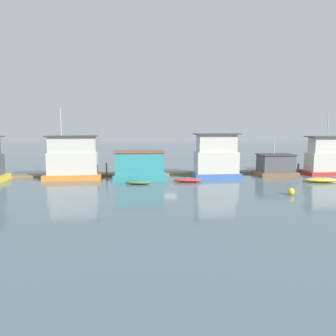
# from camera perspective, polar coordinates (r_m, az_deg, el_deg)

# --- Properties ---
(ground_plane) EXTENTS (200.00, 200.00, 0.00)m
(ground_plane) POSITION_cam_1_polar(r_m,az_deg,el_deg) (42.89, -0.16, -1.68)
(ground_plane) COLOR slate
(dock_walkway) EXTENTS (59.60, 2.01, 0.30)m
(dock_walkway) POSITION_cam_1_polar(r_m,az_deg,el_deg) (45.64, -0.59, -0.94)
(dock_walkway) COLOR #846B4C
(dock_walkway) RESTS_ON ground_plane
(houseboat_orange) EXTENTS (7.12, 3.24, 8.95)m
(houseboat_orange) POSITION_cam_1_polar(r_m,az_deg,el_deg) (43.14, -16.28, 1.34)
(houseboat_orange) COLOR orange
(houseboat_orange) RESTS_ON ground_plane
(houseboat_teal) EXTENTS (6.58, 4.08, 3.57)m
(houseboat_teal) POSITION_cam_1_polar(r_m,az_deg,el_deg) (41.78, -5.06, 0.43)
(houseboat_teal) COLOR teal
(houseboat_teal) RESTS_ON ground_plane
(houseboat_blue) EXTENTS (6.06, 3.29, 5.74)m
(houseboat_blue) POSITION_cam_1_polar(r_m,az_deg,el_deg) (43.38, 8.41, 1.80)
(houseboat_blue) COLOR #3866B7
(houseboat_blue) RESTS_ON ground_plane
(houseboat_brown) EXTENTS (5.16, 3.74, 5.34)m
(houseboat_brown) POSITION_cam_1_polar(r_m,az_deg,el_deg) (46.83, 18.20, 0.41)
(houseboat_brown) COLOR brown
(houseboat_brown) RESTS_ON ground_plane
(houseboat_red) EXTENTS (7.29, 3.38, 8.66)m
(houseboat_red) POSITION_cam_1_polar(r_m,az_deg,el_deg) (51.05, 26.46, 1.66)
(houseboat_red) COLOR red
(houseboat_red) RESTS_ON ground_plane
(dinghy_green) EXTENTS (3.27, 2.06, 0.47)m
(dinghy_green) POSITION_cam_1_polar(r_m,az_deg,el_deg) (38.36, -5.17, -2.44)
(dinghy_green) COLOR #47844C
(dinghy_green) RESTS_ON ground_plane
(dinghy_red) EXTENTS (3.58, 1.99, 0.50)m
(dinghy_red) POSITION_cam_1_polar(r_m,az_deg,el_deg) (39.73, 3.41, -2.06)
(dinghy_red) COLOR red
(dinghy_red) RESTS_ON ground_plane
(dinghy_yellow) EXTENTS (4.02, 2.16, 0.54)m
(dinghy_yellow) POSITION_cam_1_polar(r_m,az_deg,el_deg) (43.57, 25.07, -1.88)
(dinghy_yellow) COLOR yellow
(dinghy_yellow) RESTS_ON ground_plane
(mooring_post_near_right) EXTENTS (0.27, 0.27, 1.38)m
(mooring_post_near_right) POSITION_cam_1_polar(r_m,az_deg,el_deg) (50.21, 21.72, -0.08)
(mooring_post_near_right) COLOR brown
(mooring_post_near_right) RESTS_ON ground_plane
(mooring_post_near_left) EXTENTS (0.20, 0.20, 1.87)m
(mooring_post_near_left) POSITION_cam_1_polar(r_m,az_deg,el_deg) (44.10, -10.66, -0.33)
(mooring_post_near_left) COLOR #846B4C
(mooring_post_near_left) RESTS_ON ground_plane
(buoy_yellow) EXTENTS (0.68, 0.68, 0.68)m
(buoy_yellow) POSITION_cam_1_polar(r_m,az_deg,el_deg) (34.50, 20.63, -3.83)
(buoy_yellow) COLOR yellow
(buoy_yellow) RESTS_ON ground_plane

